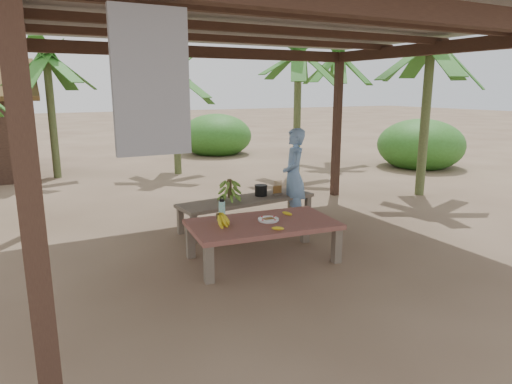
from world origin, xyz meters
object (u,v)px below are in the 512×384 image
work_table (263,227)px  plate (268,220)px  ripe_banana_bunch (218,219)px  cooking_pot (261,191)px  woman (294,176)px  water_flask (222,210)px  bench (247,202)px

work_table → plate: plate is taller
ripe_banana_bunch → plate: (0.64, -0.10, -0.07)m
cooking_pot → woman: 0.57m
woman → water_flask: bearing=-36.2°
woman → ripe_banana_bunch: bearing=-33.0°
cooking_pot → ripe_banana_bunch: bearing=-134.3°
ripe_banana_bunch → cooking_pot: 1.88m
plate → cooking_pot: bearing=65.2°
ripe_banana_bunch → plate: ripe_banana_bunch is taller
plate → water_flask: bearing=146.2°
bench → cooking_pot: (0.28, 0.08, 0.14)m
water_flask → cooking_pot: (1.16, 1.13, -0.10)m
bench → ripe_banana_bunch: (-1.03, -1.27, 0.19)m
water_flask → woman: 1.90m
plate → water_flask: 0.60m
ripe_banana_bunch → water_flask: (0.15, 0.22, 0.04)m
water_flask → cooking_pot: 1.62m
plate → woman: woman is taller
work_table → ripe_banana_bunch: (-0.56, 0.10, 0.15)m
plate → woman: (1.16, 1.26, 0.24)m
bench → ripe_banana_bunch: ripe_banana_bunch is taller
cooking_pot → bench: bearing=-164.7°
plate → woman: size_ratio=0.17×
plate → cooking_pot: (0.67, 1.45, 0.01)m
work_table → ripe_banana_bunch: ripe_banana_bunch is taller
work_table → woman: size_ratio=1.25×
ripe_banana_bunch → woman: size_ratio=0.19×
work_table → bench: size_ratio=0.84×
water_flask → woman: bearing=29.4°
water_flask → cooking_pot: size_ratio=1.57×
work_table → water_flask: size_ratio=6.17×
work_table → plate: bearing=6.8°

